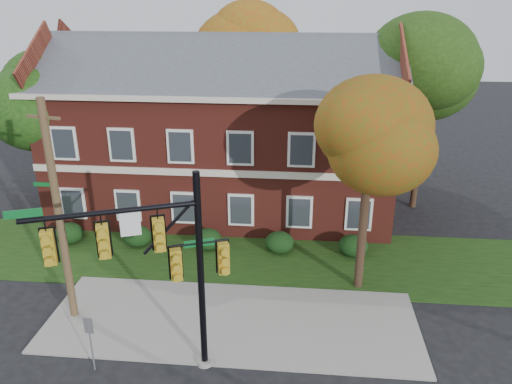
# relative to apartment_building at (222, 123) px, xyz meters

# --- Properties ---
(ground) EXTENTS (120.00, 120.00, 0.00)m
(ground) POSITION_rel_apartment_building_xyz_m (2.00, -11.95, -4.99)
(ground) COLOR black
(ground) RESTS_ON ground
(sidewalk) EXTENTS (14.00, 5.00, 0.08)m
(sidewalk) POSITION_rel_apartment_building_xyz_m (2.00, -10.95, -4.95)
(sidewalk) COLOR gray
(sidewalk) RESTS_ON ground
(grass_strip) EXTENTS (30.00, 6.00, 0.04)m
(grass_strip) POSITION_rel_apartment_building_xyz_m (2.00, -5.95, -4.97)
(grass_strip) COLOR #193811
(grass_strip) RESTS_ON ground
(apartment_building) EXTENTS (18.80, 8.80, 9.74)m
(apartment_building) POSITION_rel_apartment_building_xyz_m (0.00, 0.00, 0.00)
(apartment_building) COLOR maroon
(apartment_building) RESTS_ON ground
(hedge_far_left) EXTENTS (1.40, 1.26, 1.05)m
(hedge_far_left) POSITION_rel_apartment_building_xyz_m (-7.00, -5.25, -4.46)
(hedge_far_left) COLOR black
(hedge_far_left) RESTS_ON ground
(hedge_left) EXTENTS (1.40, 1.26, 1.05)m
(hedge_left) POSITION_rel_apartment_building_xyz_m (-3.50, -5.25, -4.46)
(hedge_left) COLOR black
(hedge_left) RESTS_ON ground
(hedge_center) EXTENTS (1.40, 1.26, 1.05)m
(hedge_center) POSITION_rel_apartment_building_xyz_m (0.00, -5.25, -4.46)
(hedge_center) COLOR black
(hedge_center) RESTS_ON ground
(hedge_right) EXTENTS (1.40, 1.26, 1.05)m
(hedge_right) POSITION_rel_apartment_building_xyz_m (3.50, -5.25, -4.46)
(hedge_right) COLOR black
(hedge_right) RESTS_ON ground
(hedge_far_right) EXTENTS (1.40, 1.26, 1.05)m
(hedge_far_right) POSITION_rel_apartment_building_xyz_m (7.00, -5.25, -4.46)
(hedge_far_right) COLOR black
(hedge_far_right) RESTS_ON ground
(tree_near_right) EXTENTS (4.50, 4.25, 8.58)m
(tree_near_right) POSITION_rel_apartment_building_xyz_m (7.22, -8.09, 1.68)
(tree_near_right) COLOR black
(tree_near_right) RESTS_ON ground
(tree_left_rear) EXTENTS (5.40, 5.10, 8.88)m
(tree_left_rear) POSITION_rel_apartment_building_xyz_m (-9.73, -1.12, 1.69)
(tree_left_rear) COLOR black
(tree_left_rear) RESTS_ON ground
(tree_right_rear) EXTENTS (6.30, 5.95, 10.62)m
(tree_right_rear) POSITION_rel_apartment_building_xyz_m (11.31, 0.86, 3.13)
(tree_right_rear) COLOR black
(tree_right_rear) RESTS_ON ground
(tree_far_rear) EXTENTS (6.84, 6.46, 11.52)m
(tree_far_rear) POSITION_rel_apartment_building_xyz_m (1.34, 7.84, 3.86)
(tree_far_rear) COLOR black
(tree_far_rear) RESTS_ON ground
(traffic_signal) EXTENTS (5.82, 2.36, 6.88)m
(traffic_signal) POSITION_rel_apartment_building_xyz_m (0.25, -13.75, -0.71)
(traffic_signal) COLOR gray
(traffic_signal) RESTS_ON ground
(utility_pole) EXTENTS (1.31, 0.40, 8.50)m
(utility_pole) POSITION_rel_apartment_building_xyz_m (-4.12, -11.15, -0.68)
(utility_pole) COLOR brown
(utility_pole) RESTS_ON ground
(sign_post) EXTENTS (0.30, 0.06, 2.06)m
(sign_post) POSITION_rel_apartment_building_xyz_m (-2.18, -13.95, -3.59)
(sign_post) COLOR slate
(sign_post) RESTS_ON ground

